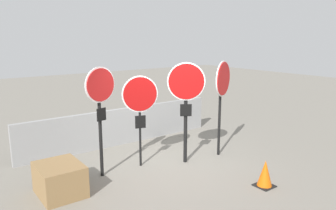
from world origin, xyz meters
TOP-DOWN VIEW (x-y plane):
  - ground_plane at (0.00, 0.00)m, footprint 40.00×40.00m
  - fence_back at (0.00, 1.99)m, footprint 5.87×0.12m
  - stop_sign_0 at (-1.43, 0.28)m, footprint 0.74×0.20m
  - stop_sign_1 at (-0.47, 0.27)m, footprint 0.80×0.29m
  - stop_sign_2 at (0.51, -0.18)m, footprint 0.74×0.53m
  - stop_sign_3 at (1.57, -0.31)m, footprint 0.82×0.38m
  - traffic_cone_0 at (1.00, -2.13)m, footprint 0.36×0.36m
  - storage_crate at (-2.47, 0.01)m, footprint 0.80×0.96m

SIDE VIEW (x-z plane):
  - ground_plane at x=0.00m, z-range 0.00..0.00m
  - traffic_cone_0 at x=1.00m, z-range 0.00..0.55m
  - storage_crate at x=-2.47m, z-range 0.00..0.61m
  - fence_back at x=0.00m, z-range 0.00..1.03m
  - stop_sign_1 at x=-0.47m, z-range 0.52..2.67m
  - stop_sign_2 at x=0.51m, z-range 0.49..2.92m
  - stop_sign_0 at x=-1.43m, z-range 0.52..2.92m
  - stop_sign_3 at x=1.57m, z-range 0.58..3.00m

